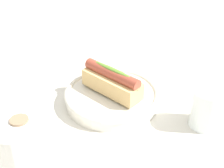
# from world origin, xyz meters

# --- Properties ---
(ground_plane) EXTENTS (2.40, 2.40, 0.00)m
(ground_plane) POSITION_xyz_m (0.00, 0.00, 0.00)
(ground_plane) COLOR silver
(serving_bowl) EXTENTS (0.23, 0.23, 0.03)m
(serving_bowl) POSITION_xyz_m (-0.01, 0.01, 0.02)
(serving_bowl) COLOR silver
(serving_bowl) RESTS_ON ground_plane
(hotdog_front) EXTENTS (0.16, 0.07, 0.06)m
(hotdog_front) POSITION_xyz_m (-0.01, 0.01, 0.06)
(hotdog_front) COLOR #DBB270
(hotdog_front) RESTS_ON serving_bowl
(water_glass) EXTENTS (0.07, 0.07, 0.09)m
(water_glass) POSITION_xyz_m (-0.23, -0.04, 0.04)
(water_glass) COLOR white
(water_glass) RESTS_ON ground_plane
(paper_towel_roll) EXTENTS (0.11, 0.11, 0.13)m
(paper_towel_roll) POSITION_xyz_m (-0.02, 0.28, 0.07)
(paper_towel_roll) COLOR white
(paper_towel_roll) RESTS_ON ground_plane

